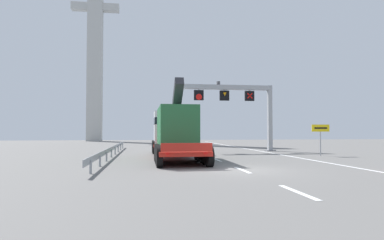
# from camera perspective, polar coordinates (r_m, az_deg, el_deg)

# --- Properties ---
(ground) EXTENTS (112.00, 112.00, 0.00)m
(ground) POSITION_cam_1_polar(r_m,az_deg,el_deg) (16.67, 8.73, -8.56)
(ground) COLOR slate
(lane_markings) EXTENTS (0.20, 62.00, 0.01)m
(lane_markings) POSITION_cam_1_polar(r_m,az_deg,el_deg) (39.88, -1.27, -4.70)
(lane_markings) COLOR silver
(lane_markings) RESTS_ON ground
(edge_line_right) EXTENTS (0.20, 63.00, 0.01)m
(edge_line_right) POSITION_cam_1_polar(r_m,az_deg,el_deg) (30.00, 13.42, -5.56)
(edge_line_right) COLOR silver
(edge_line_right) RESTS_ON ground
(overhead_lane_gantry) EXTENTS (9.70, 0.90, 6.67)m
(overhead_lane_gantry) POSITION_cam_1_polar(r_m,az_deg,el_deg) (31.98, 7.99, 3.67)
(overhead_lane_gantry) COLOR #9EA0A5
(overhead_lane_gantry) RESTS_ON ground
(heavy_haul_truck_red) EXTENTS (3.03, 14.06, 5.30)m
(heavy_haul_truck_red) POSITION_cam_1_polar(r_m,az_deg,el_deg) (24.94, -3.31, -1.80)
(heavy_haul_truck_red) COLOR red
(heavy_haul_truck_red) RESTS_ON ground
(exit_sign_yellow) EXTENTS (1.46, 0.15, 2.44)m
(exit_sign_yellow) POSITION_cam_1_polar(r_m,az_deg,el_deg) (27.67, 21.38, -1.95)
(exit_sign_yellow) COLOR #9EA0A5
(exit_sign_yellow) RESTS_ON ground
(guardrail_left) EXTENTS (0.13, 24.89, 0.76)m
(guardrail_left) POSITION_cam_1_polar(r_m,az_deg,el_deg) (26.44, -13.56, -4.85)
(guardrail_left) COLOR #999EA3
(guardrail_left) RESTS_ON ground
(bridge_pylon_distant) EXTENTS (9.00, 2.00, 41.91)m
(bridge_pylon_distant) POSITION_cam_1_polar(r_m,az_deg,el_deg) (68.65, -16.41, 14.58)
(bridge_pylon_distant) COLOR #B7B7B2
(bridge_pylon_distant) RESTS_ON ground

